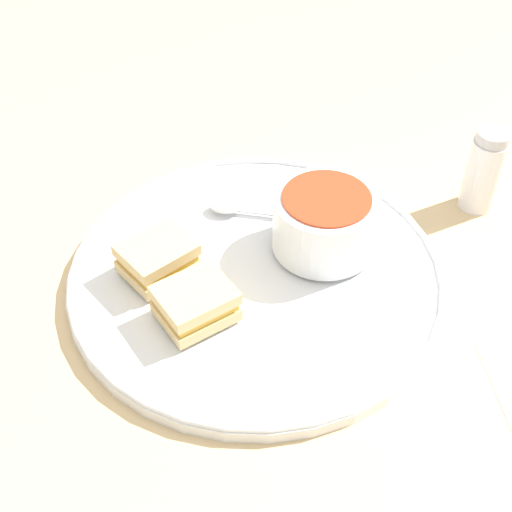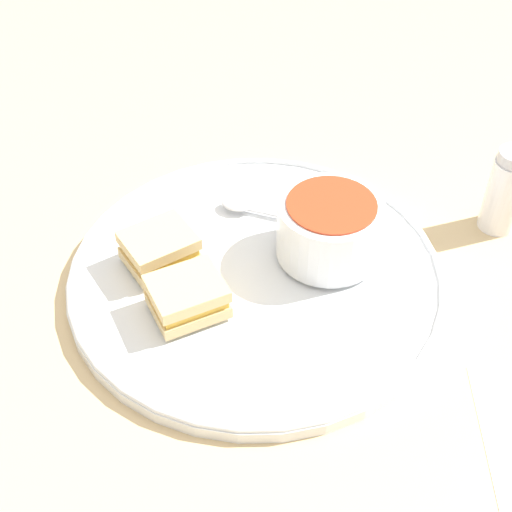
{
  "view_description": "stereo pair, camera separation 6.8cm",
  "coord_description": "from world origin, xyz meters",
  "px_view_note": "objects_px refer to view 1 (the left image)",
  "views": [
    {
      "loc": [
        0.49,
        0.07,
        0.51
      ],
      "look_at": [
        0.0,
        0.0,
        0.03
      ],
      "focal_mm": 50.0,
      "sensor_mm": 36.0,
      "label": 1
    },
    {
      "loc": [
        0.47,
        0.13,
        0.51
      ],
      "look_at": [
        0.0,
        0.0,
        0.03
      ],
      "focal_mm": 50.0,
      "sensor_mm": 36.0,
      "label": 2
    }
  ],
  "objects_px": {
    "sandwich_half_near": "(158,258)",
    "sandwich_half_far": "(195,303)",
    "spoon": "(231,207)",
    "salt_shaker": "(484,171)",
    "soup_bowl": "(325,222)"
  },
  "relations": [
    {
      "from": "salt_shaker",
      "to": "soup_bowl",
      "type": "bearing_deg",
      "value": -56.6
    },
    {
      "from": "sandwich_half_near",
      "to": "salt_shaker",
      "type": "height_order",
      "value": "salt_shaker"
    },
    {
      "from": "spoon",
      "to": "sandwich_half_far",
      "type": "bearing_deg",
      "value": 89.65
    },
    {
      "from": "spoon",
      "to": "salt_shaker",
      "type": "bearing_deg",
      "value": -163.39
    },
    {
      "from": "sandwich_half_near",
      "to": "salt_shaker",
      "type": "xyz_separation_m",
      "value": [
        -0.16,
        0.32,
        0.01
      ]
    },
    {
      "from": "spoon",
      "to": "sandwich_half_near",
      "type": "xyz_separation_m",
      "value": [
        0.1,
        -0.06,
        0.01
      ]
    },
    {
      "from": "salt_shaker",
      "to": "sandwich_half_near",
      "type": "bearing_deg",
      "value": -62.63
    },
    {
      "from": "sandwich_half_near",
      "to": "sandwich_half_far",
      "type": "bearing_deg",
      "value": 42.06
    },
    {
      "from": "soup_bowl",
      "to": "sandwich_half_far",
      "type": "relative_size",
      "value": 1.2
    },
    {
      "from": "soup_bowl",
      "to": "spoon",
      "type": "height_order",
      "value": "soup_bowl"
    },
    {
      "from": "spoon",
      "to": "sandwich_half_far",
      "type": "relative_size",
      "value": 1.22
    },
    {
      "from": "spoon",
      "to": "sandwich_half_far",
      "type": "xyz_separation_m",
      "value": [
        0.15,
        -0.01,
        0.01
      ]
    },
    {
      "from": "sandwich_half_far",
      "to": "salt_shaker",
      "type": "xyz_separation_m",
      "value": [
        -0.22,
        0.27,
        0.01
      ]
    },
    {
      "from": "sandwich_half_near",
      "to": "sandwich_half_far",
      "type": "relative_size",
      "value": 1.0
    },
    {
      "from": "spoon",
      "to": "sandwich_half_near",
      "type": "bearing_deg",
      "value": 63.43
    }
  ]
}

